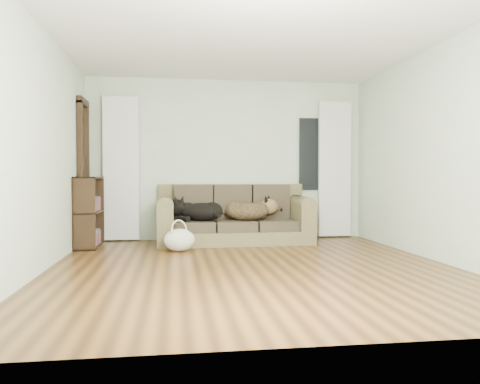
{
  "coord_description": "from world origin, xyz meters",
  "views": [
    {
      "loc": [
        -0.87,
        -5.14,
        0.99
      ],
      "look_at": [
        0.08,
        1.6,
        0.79
      ],
      "focal_mm": 35.0,
      "sensor_mm": 36.0,
      "label": 1
    }
  ],
  "objects": [
    {
      "name": "tv_remote",
      "position": [
        1.0,
        1.86,
        0.73
      ],
      "size": [
        0.1,
        0.18,
        0.02
      ],
      "primitive_type": "cube",
      "rotation": [
        0.0,
        0.0,
        0.3
      ],
      "color": "black",
      "rests_on": "sofa"
    },
    {
      "name": "window_pane",
      "position": [
        1.45,
        2.47,
        1.4
      ],
      "size": [
        0.5,
        0.03,
        1.2
      ],
      "primitive_type": "cube",
      "color": "black",
      "rests_on": "wall_back"
    },
    {
      "name": "curtain_right",
      "position": [
        1.8,
        2.42,
        1.15
      ],
      "size": [
        0.55,
        0.08,
        2.25
      ],
      "primitive_type": "cube",
      "color": "silver",
      "rests_on": "ground"
    },
    {
      "name": "sofa",
      "position": [
        0.05,
        1.97,
        0.45
      ],
      "size": [
        2.33,
        1.01,
        0.95
      ],
      "primitive_type": "cube",
      "color": "brown",
      "rests_on": "floor"
    },
    {
      "name": "tote_bag",
      "position": [
        -0.8,
        1.24,
        0.16
      ],
      "size": [
        0.52,
        0.47,
        0.31
      ],
      "primitive_type": "ellipsoid",
      "rotation": [
        0.0,
        0.0,
        0.42
      ],
      "color": "silver",
      "rests_on": "floor"
    },
    {
      "name": "dog_shepherd",
      "position": [
        0.27,
        1.94,
        0.49
      ],
      "size": [
        0.76,
        0.59,
        0.31
      ],
      "primitive_type": "ellipsoid",
      "rotation": [
        0.0,
        0.0,
        2.98
      ],
      "color": "black",
      "rests_on": "sofa"
    },
    {
      "name": "floor",
      "position": [
        0.0,
        0.0,
        0.0
      ],
      "size": [
        5.0,
        5.0,
        0.0
      ],
      "primitive_type": "plane",
      "color": "#39220F",
      "rests_on": "ground"
    },
    {
      "name": "wall_left",
      "position": [
        -2.25,
        0.0,
        1.3
      ],
      "size": [
        0.04,
        5.0,
        2.6
      ],
      "primitive_type": "cube",
      "color": "beige",
      "rests_on": "ground"
    },
    {
      "name": "wall_right",
      "position": [
        2.25,
        0.0,
        1.3
      ],
      "size": [
        0.04,
        5.0,
        2.6
      ],
      "primitive_type": "cube",
      "color": "beige",
      "rests_on": "ground"
    },
    {
      "name": "bookshelf",
      "position": [
        -2.09,
        1.83,
        0.5
      ],
      "size": [
        0.32,
        0.82,
        1.02
      ],
      "primitive_type": "cube",
      "rotation": [
        0.0,
        0.0,
        0.02
      ],
      "color": "black",
      "rests_on": "floor"
    },
    {
      "name": "curtain_left",
      "position": [
        -1.7,
        2.42,
        1.15
      ],
      "size": [
        0.55,
        0.08,
        2.25
      ],
      "primitive_type": "cube",
      "color": "silver",
      "rests_on": "ground"
    },
    {
      "name": "wall_back",
      "position": [
        0.0,
        2.5,
        1.3
      ],
      "size": [
        4.5,
        0.04,
        2.6
      ],
      "primitive_type": "cube",
      "color": "beige",
      "rests_on": "ground"
    },
    {
      "name": "ceiling",
      "position": [
        0.0,
        0.0,
        2.6
      ],
      "size": [
        5.0,
        5.0,
        0.0
      ],
      "primitive_type": "plane",
      "color": "white",
      "rests_on": "ground"
    },
    {
      "name": "dog_black_lab",
      "position": [
        -0.5,
        1.96,
        0.48
      ],
      "size": [
        0.82,
        0.73,
        0.29
      ],
      "primitive_type": "ellipsoid",
      "rotation": [
        0.0,
        0.0,
        -0.5
      ],
      "color": "black",
      "rests_on": "sofa"
    },
    {
      "name": "door_casing",
      "position": [
        -2.2,
        2.05,
        1.05
      ],
      "size": [
        0.07,
        0.6,
        2.1
      ],
      "primitive_type": "cube",
      "color": "black",
      "rests_on": "ground"
    }
  ]
}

